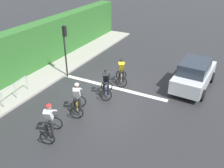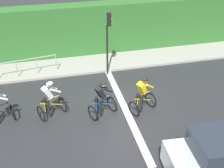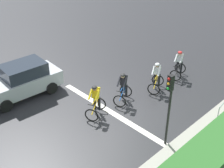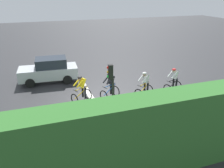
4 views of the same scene
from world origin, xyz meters
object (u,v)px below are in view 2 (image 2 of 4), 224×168
Objects in this scene: cyclist_mid at (102,100)px; cyclist_second at (50,100)px; cyclist_fourth at (142,96)px; traffic_light_near_crossing at (108,35)px; pedestrian_railing_kerbside at (26,64)px.

cyclist_second is at bearing 77.30° from cyclist_mid.
traffic_light_near_crossing is at bearing 10.66° from cyclist_fourth.
cyclist_second is 0.50× the size of traffic_light_near_crossing.
cyclist_second and cyclist_mid have the same top height.
cyclist_mid reaches higher than pedestrian_railing_kerbside.
cyclist_second is 2.14m from cyclist_mid.
cyclist_fourth is at bearing -131.21° from pedestrian_railing_kerbside.
pedestrian_railing_kerbside is (4.26, 4.86, -0.02)m from cyclist_fourth.
cyclist_second is at bearing 81.49° from cyclist_fourth.
cyclist_second is 4.59m from traffic_light_near_crossing.
cyclist_mid is 5.18m from pedestrian_railing_kerbside.
traffic_light_near_crossing is at bearing -46.80° from cyclist_second.
cyclist_mid is 0.54× the size of pedestrian_railing_kerbside.
cyclist_fourth is 6.46m from pedestrian_railing_kerbside.
cyclist_mid is (-0.47, -2.09, 0.00)m from cyclist_second.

